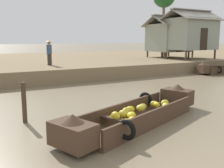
{
  "coord_description": "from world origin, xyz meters",
  "views": [
    {
      "loc": [
        -3.17,
        -1.49,
        2.51
      ],
      "look_at": [
        1.01,
        5.98,
        1.05
      ],
      "focal_mm": 41.82,
      "sensor_mm": 36.0,
      "label": 1
    }
  ],
  "objects_px": {
    "stilt_house_mid_right": "(168,37)",
    "mooring_post": "(24,103)",
    "banana_boat": "(138,114)",
    "vendor_person": "(49,51)",
    "stilt_house_right": "(191,33)"
  },
  "relations": [
    {
      "from": "banana_boat",
      "to": "mooring_post",
      "type": "height_order",
      "value": "mooring_post"
    },
    {
      "from": "banana_boat",
      "to": "stilt_house_right",
      "type": "xyz_separation_m",
      "value": [
        12.87,
        10.58,
        2.76
      ]
    },
    {
      "from": "stilt_house_mid_right",
      "to": "stilt_house_right",
      "type": "relative_size",
      "value": 0.87
    },
    {
      "from": "banana_boat",
      "to": "stilt_house_mid_right",
      "type": "distance_m",
      "value": 18.02
    },
    {
      "from": "stilt_house_mid_right",
      "to": "vendor_person",
      "type": "bearing_deg",
      "value": -170.17
    },
    {
      "from": "stilt_house_right",
      "to": "mooring_post",
      "type": "xyz_separation_m",
      "value": [
        -15.84,
        -8.81,
        -2.44
      ]
    },
    {
      "from": "banana_boat",
      "to": "mooring_post",
      "type": "bearing_deg",
      "value": 149.26
    },
    {
      "from": "stilt_house_mid_right",
      "to": "vendor_person",
      "type": "distance_m",
      "value": 12.17
    },
    {
      "from": "banana_boat",
      "to": "stilt_house_mid_right",
      "type": "bearing_deg",
      "value": 46.15
    },
    {
      "from": "banana_boat",
      "to": "mooring_post",
      "type": "distance_m",
      "value": 3.47
    },
    {
      "from": "banana_boat",
      "to": "stilt_house_right",
      "type": "distance_m",
      "value": 16.89
    },
    {
      "from": "vendor_person",
      "to": "mooring_post",
      "type": "distance_m",
      "value": 9.72
    },
    {
      "from": "vendor_person",
      "to": "mooring_post",
      "type": "height_order",
      "value": "vendor_person"
    },
    {
      "from": "stilt_house_mid_right",
      "to": "stilt_house_right",
      "type": "xyz_separation_m",
      "value": [
        0.51,
        -2.29,
        0.31
      ]
    },
    {
      "from": "stilt_house_mid_right",
      "to": "mooring_post",
      "type": "height_order",
      "value": "stilt_house_mid_right"
    }
  ]
}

